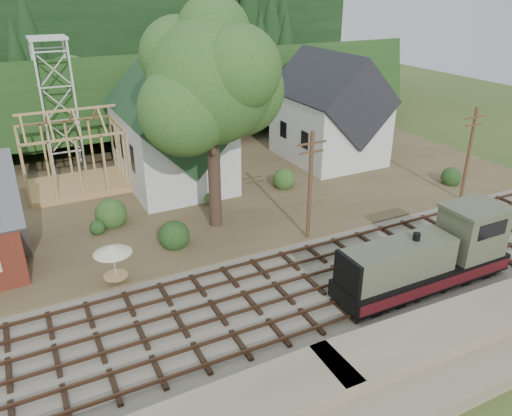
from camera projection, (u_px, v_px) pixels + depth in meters
name	position (u px, v px, depth m)	size (l,w,h in m)	color
ground	(252.00, 306.00, 28.32)	(140.00, 140.00, 0.00)	#384C1E
embankment	(340.00, 411.00, 21.42)	(64.00, 5.00, 1.60)	#7F7259
railroad_bed	(252.00, 305.00, 28.28)	(64.00, 11.00, 0.16)	#726B5B
village_flat	(159.00, 194.00, 42.85)	(64.00, 26.00, 0.30)	brown
hillside	(102.00, 128.00, 62.38)	(70.00, 28.00, 8.00)	#1E3F19
ridge	(81.00, 103.00, 75.36)	(80.00, 20.00, 12.00)	black
church	(171.00, 129.00, 42.95)	(8.40, 15.17, 13.00)	silver
farmhouse	(329.00, 114.00, 49.12)	(8.40, 10.80, 10.60)	silver
timber_frame	(73.00, 156.00, 42.33)	(8.20, 6.20, 6.99)	tan
lattice_tower	(51.00, 65.00, 44.39)	(3.20, 3.20, 12.12)	silver
big_tree	(213.00, 90.00, 33.14)	(10.90, 8.40, 14.70)	#38281E
telegraph_pole_near	(310.00, 185.00, 33.65)	(2.20, 0.28, 8.00)	#4C331E
telegraph_pole_far	(469.00, 154.00, 39.83)	(2.20, 0.28, 8.00)	#4C331E
locomotive	(431.00, 257.00, 29.25)	(11.36, 2.84, 4.56)	black
car_red	(363.00, 154.00, 50.58)	(1.79, 3.87, 1.08)	red
patio_set	(112.00, 251.00, 29.14)	(2.26, 2.26, 2.51)	silver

